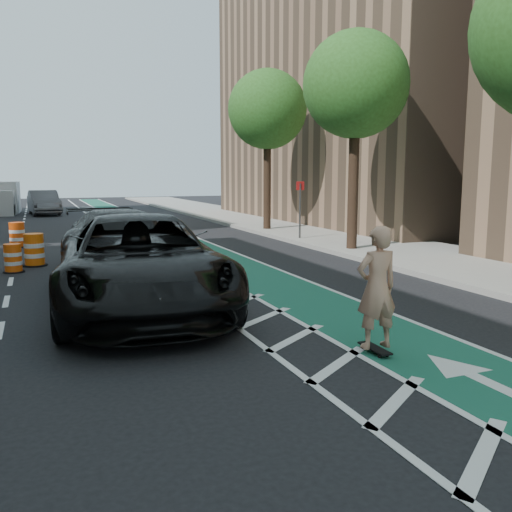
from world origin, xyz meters
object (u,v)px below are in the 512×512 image
skateboarder (377,288)px  suv_near (139,262)px  barrel_a (13,259)px  suv_far (124,242)px

skateboarder → suv_near: bearing=-54.7°
skateboarder → barrel_a: skateboarder is taller
suv_near → suv_far: suv_near is taller
suv_far → suv_near: bearing=-100.8°
suv_far → barrel_a: suv_far is taller
suv_near → barrel_a: suv_near is taller
skateboarder → suv_near: 5.12m
skateboarder → barrel_a: (-5.47, 9.84, -0.66)m
suv_far → barrel_a: 3.20m
skateboarder → suv_far: 9.03m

